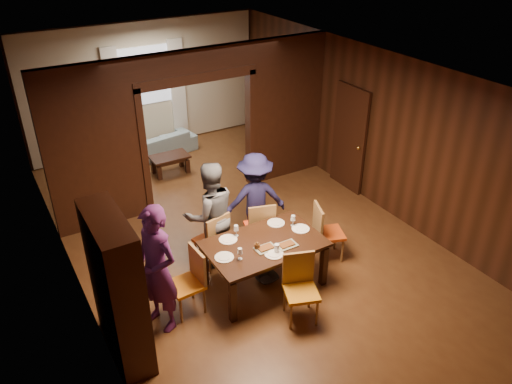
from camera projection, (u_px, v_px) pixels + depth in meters
floor at (242, 235)px, 8.70m from camera, size 9.00×9.00×0.00m
ceiling at (239, 71)px, 7.27m from camera, size 5.50×9.00×0.02m
room_walls at (192, 120)px, 9.37m from camera, size 5.52×9.01×2.90m
person_purple at (157, 270)px, 6.41m from camera, size 0.66×0.79×1.83m
person_grey at (210, 215)px, 7.64m from camera, size 0.91×0.75×1.75m
person_navy at (255, 199)px, 8.21m from camera, size 1.17×0.86×1.61m
sofa at (157, 145)px, 11.42m from camera, size 1.88×0.97×0.52m
serving_bowl at (267, 237)px, 7.26m from camera, size 0.35×0.35×0.09m
dining_table at (264, 264)px, 7.39m from camera, size 1.70×1.06×0.76m
coffee_table at (170, 164)px, 10.68m from camera, size 0.80×0.50×0.40m
chair_left at (186, 283)px, 6.84m from camera, size 0.47×0.47×0.97m
chair_right at (329, 232)px, 7.94m from camera, size 0.56×0.56×0.97m
chair_far_l at (211, 239)px, 7.77m from camera, size 0.53×0.53×0.97m
chair_far_r at (259, 226)px, 8.09m from camera, size 0.55×0.55×0.97m
chair_near at (301, 290)px, 6.71m from camera, size 0.56×0.56×0.97m
hutch at (117, 289)px, 5.97m from camera, size 0.40×1.20×2.00m
door_right at (349, 139)px, 9.75m from camera, size 0.06×0.90×2.10m
window_far at (145, 76)px, 11.19m from camera, size 1.20×0.03×1.30m
curtain_left at (115, 101)px, 11.05m from camera, size 0.35×0.06×2.40m
curtain_right at (178, 90)px, 11.71m from camera, size 0.35×0.06×2.40m
plate_left at (224, 257)px, 6.89m from camera, size 0.27×0.27×0.01m
plate_far_l at (228, 240)px, 7.26m from camera, size 0.27×0.27×0.01m
plate_far_r at (276, 223)px, 7.65m from camera, size 0.27×0.27×0.01m
plate_right at (301, 229)px, 7.51m from camera, size 0.27×0.27×0.01m
plate_near at (274, 254)px, 6.96m from camera, size 0.27×0.27×0.01m
platter_a at (266, 248)px, 7.06m from camera, size 0.30×0.20×0.04m
platter_b at (287, 245)px, 7.13m from camera, size 0.30×0.20×0.04m
wineglass_left at (240, 254)px, 6.82m from camera, size 0.08×0.08×0.18m
wineglass_far at (236, 231)px, 7.31m from camera, size 0.08×0.08×0.18m
wineglass_right at (293, 221)px, 7.55m from camera, size 0.08×0.08×0.18m
tumbler at (277, 248)px, 6.96m from camera, size 0.07×0.07×0.14m
condiment_jar at (257, 246)px, 7.04m from camera, size 0.08×0.08×0.11m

